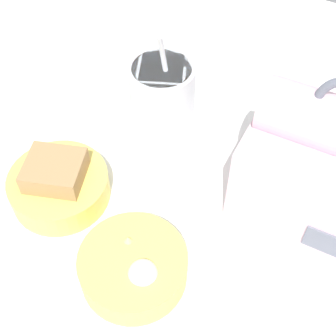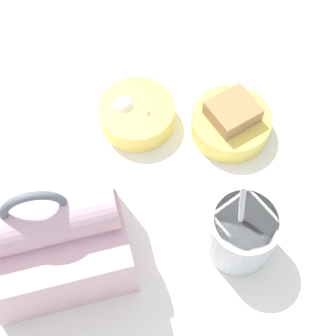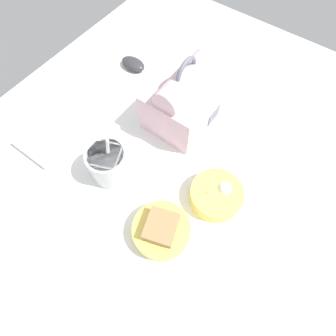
% 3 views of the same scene
% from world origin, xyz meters
% --- Properties ---
extents(desk_surface, '(1.40, 1.10, 0.02)m').
position_xyz_m(desk_surface, '(0.00, 0.00, 0.01)').
color(desk_surface, white).
rests_on(desk_surface, ground).
extents(keyboard, '(0.34, 0.13, 0.02)m').
position_xyz_m(keyboard, '(0.01, 0.32, 0.03)').
color(keyboard, silver).
rests_on(keyboard, desk_surface).
extents(lunch_bag, '(0.19, 0.16, 0.20)m').
position_xyz_m(lunch_bag, '(0.18, 0.07, 0.09)').
color(lunch_bag, beige).
rests_on(lunch_bag, desk_surface).
extents(soup_cup, '(0.10, 0.10, 0.16)m').
position_xyz_m(soup_cup, '(-0.06, 0.12, 0.07)').
color(soup_cup, silver).
rests_on(soup_cup, desk_surface).
extents(bento_bowl_sandwich, '(0.13, 0.13, 0.07)m').
position_xyz_m(bento_bowl_sandwich, '(-0.11, -0.08, 0.04)').
color(bento_bowl_sandwich, '#EFD65B').
rests_on(bento_bowl_sandwich, desk_surface).
extents(bento_bowl_snacks, '(0.12, 0.12, 0.05)m').
position_xyz_m(bento_bowl_snacks, '(0.03, -0.13, 0.04)').
color(bento_bowl_snacks, '#EFD65B').
rests_on(bento_bowl_snacks, desk_surface).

